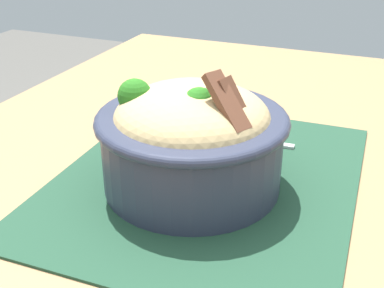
% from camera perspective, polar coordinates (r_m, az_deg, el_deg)
% --- Properties ---
extents(table, '(1.11, 0.79, 0.77)m').
position_cam_1_polar(table, '(0.63, 3.49, -10.01)').
color(table, '#99754C').
rests_on(table, ground_plane).
extents(placemat, '(0.40, 0.33, 0.00)m').
position_cam_1_polar(placemat, '(0.57, 1.77, -3.96)').
color(placemat, '#1E422D').
rests_on(placemat, table).
extents(bowl, '(0.23, 0.23, 0.14)m').
position_cam_1_polar(bowl, '(0.52, -0.03, 0.91)').
color(bowl, '#2D3347').
rests_on(bowl, placemat).
extents(fork, '(0.02, 0.13, 0.00)m').
position_cam_1_polar(fork, '(0.65, 5.42, 0.59)').
color(fork, silver).
rests_on(fork, placemat).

